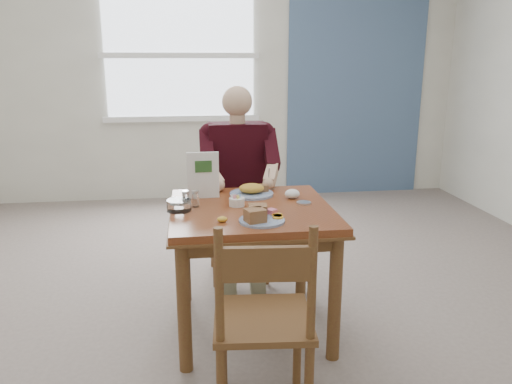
{
  "coord_description": "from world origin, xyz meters",
  "views": [
    {
      "loc": [
        -0.34,
        -2.68,
        1.56
      ],
      "look_at": [
        0.03,
        0.0,
        0.84
      ],
      "focal_mm": 35.0,
      "sensor_mm": 36.0,
      "label": 1
    }
  ],
  "objects": [
    {
      "name": "accent_panel",
      "position": [
        1.6,
        2.98,
        1.4
      ],
      "size": [
        1.6,
        0.02,
        2.8
      ],
      "primitive_type": "cube",
      "color": "#476184",
      "rests_on": "ground"
    },
    {
      "name": "far_plate",
      "position": [
        0.04,
        0.25,
        0.78
      ],
      "size": [
        0.31,
        0.31,
        0.07
      ],
      "color": "white",
      "rests_on": "table"
    },
    {
      "name": "window",
      "position": [
        -0.4,
        2.97,
        1.6
      ],
      "size": [
        1.72,
        0.04,
        1.42
      ],
      "color": "white",
      "rests_on": "wall_back"
    },
    {
      "name": "caddy",
      "position": [
        -0.08,
        0.03,
        0.77
      ],
      "size": [
        0.12,
        0.12,
        0.07
      ],
      "color": "white",
      "rests_on": "table"
    },
    {
      "name": "chair_far",
      "position": [
        0.0,
        0.8,
        0.48
      ],
      "size": [
        0.42,
        0.42,
        0.95
      ],
      "color": "brown",
      "rests_on": "ground"
    },
    {
      "name": "table",
      "position": [
        0.0,
        0.0,
        0.64
      ],
      "size": [
        0.92,
        0.92,
        0.75
      ],
      "color": "brown",
      "rests_on": "ground"
    },
    {
      "name": "creamer",
      "position": [
        -0.4,
        -0.02,
        0.78
      ],
      "size": [
        0.16,
        0.16,
        0.06
      ],
      "color": "white",
      "rests_on": "table"
    },
    {
      "name": "diner",
      "position": [
        0.0,
        0.71,
        0.81
      ],
      "size": [
        0.53,
        0.56,
        1.39
      ],
      "color": "gray",
      "rests_on": "chair_far"
    },
    {
      "name": "lemon_wedge",
      "position": [
        -0.18,
        -0.25,
        0.76
      ],
      "size": [
        0.06,
        0.05,
        0.03
      ],
      "primitive_type": "ellipsoid",
      "rotation": [
        0.0,
        0.0,
        0.32
      ],
      "color": "gold",
      "rests_on": "table"
    },
    {
      "name": "shakers",
      "position": [
        -0.34,
        0.05,
        0.8
      ],
      "size": [
        0.1,
        0.05,
        0.09
      ],
      "color": "white",
      "rests_on": "table"
    },
    {
      "name": "wall_back",
      "position": [
        0.0,
        3.0,
        1.4
      ],
      "size": [
        5.5,
        0.0,
        5.5
      ],
      "primitive_type": "plane",
      "rotation": [
        1.57,
        0.0,
        0.0
      ],
      "color": "silver",
      "rests_on": "ground"
    },
    {
      "name": "floor",
      "position": [
        0.0,
        0.0,
        0.0
      ],
      "size": [
        6.0,
        6.0,
        0.0
      ],
      "primitive_type": "plane",
      "color": "#6D5F58",
      "rests_on": "ground"
    },
    {
      "name": "napkin",
      "position": [
        0.27,
        0.14,
        0.78
      ],
      "size": [
        0.09,
        0.08,
        0.06
      ],
      "primitive_type": "ellipsoid",
      "rotation": [
        0.0,
        0.0,
        0.05
      ],
      "color": "white",
      "rests_on": "table"
    },
    {
      "name": "menu",
      "position": [
        -0.26,
        0.23,
        0.89
      ],
      "size": [
        0.19,
        0.02,
        0.28
      ],
      "color": "white",
      "rests_on": "table"
    },
    {
      "name": "metal_dish",
      "position": [
        0.31,
        0.02,
        0.76
      ],
      "size": [
        0.11,
        0.11,
        0.01
      ],
      "primitive_type": "cylinder",
      "rotation": [
        0.0,
        0.0,
        0.3
      ],
      "color": "silver",
      "rests_on": "table"
    },
    {
      "name": "chair_near",
      "position": [
        -0.05,
        -0.8,
        0.48
      ],
      "size": [
        0.45,
        0.45,
        0.95
      ],
      "color": "brown",
      "rests_on": "ground"
    },
    {
      "name": "near_plate",
      "position": [
        0.01,
        -0.27,
        0.78
      ],
      "size": [
        0.27,
        0.27,
        0.08
      ],
      "color": "white",
      "rests_on": "table"
    }
  ]
}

